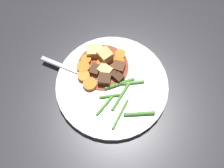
# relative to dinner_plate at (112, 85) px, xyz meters

# --- Properties ---
(ground_plane) EXTENTS (3.00, 3.00, 0.00)m
(ground_plane) POSITION_rel_dinner_plate_xyz_m (0.00, 0.00, -0.01)
(ground_plane) COLOR #2D2D33
(dinner_plate) EXTENTS (0.27, 0.27, 0.02)m
(dinner_plate) POSITION_rel_dinner_plate_xyz_m (0.00, 0.00, 0.00)
(dinner_plate) COLOR white
(dinner_plate) RESTS_ON ground_plane
(stew_sauce) EXTENTS (0.13, 0.13, 0.00)m
(stew_sauce) POSITION_rel_dinner_plate_xyz_m (0.05, -0.01, 0.01)
(stew_sauce) COLOR #93381E
(stew_sauce) RESTS_ON dinner_plate
(carrot_slice_0) EXTENTS (0.04, 0.04, 0.01)m
(carrot_slice_0) POSITION_rel_dinner_plate_xyz_m (0.05, -0.07, 0.01)
(carrot_slice_0) COLOR orange
(carrot_slice_0) RESTS_ON dinner_plate
(carrot_slice_1) EXTENTS (0.04, 0.04, 0.01)m
(carrot_slice_1) POSITION_rel_dinner_plate_xyz_m (0.08, 0.03, 0.02)
(carrot_slice_1) COLOR orange
(carrot_slice_1) RESTS_ON dinner_plate
(carrot_slice_2) EXTENTS (0.03, 0.03, 0.01)m
(carrot_slice_2) POSITION_rel_dinner_plate_xyz_m (0.04, -0.05, 0.01)
(carrot_slice_2) COLOR orange
(carrot_slice_2) RESTS_ON dinner_plate
(carrot_slice_3) EXTENTS (0.04, 0.04, 0.01)m
(carrot_slice_3) POSITION_rel_dinner_plate_xyz_m (0.03, 0.04, 0.01)
(carrot_slice_3) COLOR orange
(carrot_slice_3) RESTS_ON dinner_plate
(carrot_slice_4) EXTENTS (0.03, 0.03, 0.01)m
(carrot_slice_4) POSITION_rel_dinner_plate_xyz_m (0.09, 0.01, 0.02)
(carrot_slice_4) COLOR orange
(carrot_slice_4) RESTS_ON dinner_plate
(carrot_slice_5) EXTENTS (0.03, 0.03, 0.01)m
(carrot_slice_5) POSITION_rel_dinner_plate_xyz_m (0.06, 0.04, 0.01)
(carrot_slice_5) COLOR orange
(carrot_slice_5) RESTS_ON dinner_plate
(carrot_slice_6) EXTENTS (0.03, 0.03, 0.01)m
(carrot_slice_6) POSITION_rel_dinner_plate_xyz_m (0.06, -0.01, 0.02)
(carrot_slice_6) COLOR orange
(carrot_slice_6) RESTS_ON dinner_plate
(potato_chunk_0) EXTENTS (0.04, 0.04, 0.02)m
(potato_chunk_0) POSITION_rel_dinner_plate_xyz_m (0.10, -0.02, 0.02)
(potato_chunk_0) COLOR #E5CC7A
(potato_chunk_0) RESTS_ON dinner_plate
(potato_chunk_1) EXTENTS (0.03, 0.03, 0.03)m
(potato_chunk_1) POSITION_rel_dinner_plate_xyz_m (0.06, -0.03, 0.03)
(potato_chunk_1) COLOR #DBBC6B
(potato_chunk_1) RESTS_ON dinner_plate
(potato_chunk_2) EXTENTS (0.04, 0.03, 0.02)m
(potato_chunk_2) POSITION_rel_dinner_plate_xyz_m (0.03, -0.01, 0.02)
(potato_chunk_2) COLOR #E5CC7A
(potato_chunk_2) RESTS_ON dinner_plate
(potato_chunk_3) EXTENTS (0.03, 0.03, 0.02)m
(potato_chunk_3) POSITION_rel_dinner_plate_xyz_m (0.09, -0.03, 0.02)
(potato_chunk_3) COLOR #EAD68C
(potato_chunk_3) RESTS_ON dinner_plate
(meat_chunk_0) EXTENTS (0.04, 0.04, 0.02)m
(meat_chunk_0) POSITION_rel_dinner_plate_xyz_m (0.02, 0.01, 0.02)
(meat_chunk_0) COLOR #56331E
(meat_chunk_0) RESTS_ON dinner_plate
(meat_chunk_1) EXTENTS (0.02, 0.02, 0.02)m
(meat_chunk_1) POSITION_rel_dinner_plate_xyz_m (-0.00, -0.02, 0.02)
(meat_chunk_1) COLOR #4C2B19
(meat_chunk_1) RESTS_ON dinner_plate
(meat_chunk_2) EXTENTS (0.03, 0.03, 0.02)m
(meat_chunk_2) POSITION_rel_dinner_plate_xyz_m (0.02, -0.02, 0.02)
(meat_chunk_2) COLOR #4C2B19
(meat_chunk_2) RESTS_ON dinner_plate
(meat_chunk_3) EXTENTS (0.04, 0.04, 0.02)m
(meat_chunk_3) POSITION_rel_dinner_plate_xyz_m (0.02, -0.04, 0.02)
(meat_chunk_3) COLOR brown
(meat_chunk_3) RESTS_ON dinner_plate
(meat_chunk_4) EXTENTS (0.03, 0.03, 0.02)m
(meat_chunk_4) POSITION_rel_dinner_plate_xyz_m (0.05, 0.01, 0.02)
(meat_chunk_4) COLOR #56331E
(meat_chunk_4) RESTS_ON dinner_plate
(green_bean_0) EXTENTS (0.04, 0.08, 0.01)m
(green_bean_0) POSITION_rel_dinner_plate_xyz_m (-0.04, 0.01, 0.01)
(green_bean_0) COLOR #599E38
(green_bean_0) RESTS_ON dinner_plate
(green_bean_1) EXTENTS (0.03, 0.05, 0.01)m
(green_bean_1) POSITION_rel_dinner_plate_xyz_m (-0.02, 0.02, 0.01)
(green_bean_1) COLOR #4C8E33
(green_bean_1) RESTS_ON dinner_plate
(green_bean_2) EXTENTS (0.03, 0.07, 0.01)m
(green_bean_2) POSITION_rel_dinner_plate_xyz_m (-0.01, -0.01, 0.01)
(green_bean_2) COLOR #4C8E33
(green_bean_2) RESTS_ON dinner_plate
(green_bean_3) EXTENTS (0.04, 0.07, 0.01)m
(green_bean_3) POSITION_rel_dinner_plate_xyz_m (-0.07, 0.03, 0.01)
(green_bean_3) COLOR #599E38
(green_bean_3) RESTS_ON dinner_plate
(green_bean_4) EXTENTS (0.05, 0.06, 0.01)m
(green_bean_4) POSITION_rel_dinner_plate_xyz_m (-0.10, 0.00, 0.01)
(green_bean_4) COLOR #4C8E33
(green_bean_4) RESTS_ON dinner_plate
(green_bean_5) EXTENTS (0.04, 0.05, 0.01)m
(green_bean_5) POSITION_rel_dinner_plate_xyz_m (-0.03, -0.04, 0.01)
(green_bean_5) COLOR #66AD42
(green_bean_5) RESTS_ON dinner_plate
(green_bean_6) EXTENTS (0.02, 0.06, 0.01)m
(green_bean_6) POSITION_rel_dinner_plate_xyz_m (-0.03, 0.05, 0.01)
(green_bean_6) COLOR #599E38
(green_bean_6) RESTS_ON dinner_plate
(fork) EXTENTS (0.16, 0.09, 0.00)m
(fork) POSITION_rel_dinner_plate_xyz_m (0.08, 0.05, 0.01)
(fork) COLOR silver
(fork) RESTS_ON dinner_plate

